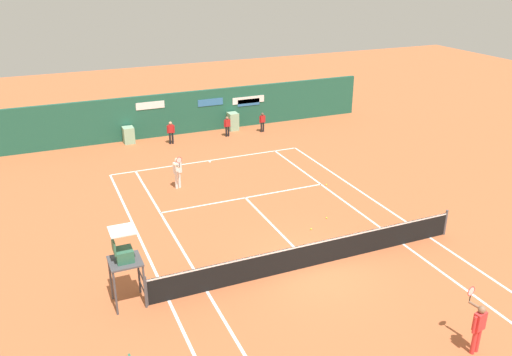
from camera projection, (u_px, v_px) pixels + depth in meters
The scene contains 12 objects.
ground_plane at pixel (305, 258), 19.68m from camera, with size 80.00×80.00×0.01m.
tennis_net at pixel (313, 254), 18.99m from camera, with size 12.10×0.10×1.07m.
sponsor_back_wall at pixel (181, 114), 33.10m from camera, with size 25.00×1.02×2.63m.
umpire_chair at pixel (124, 257), 16.47m from camera, with size 1.00×1.00×2.66m.
player_on_baseline at pixel (177, 170), 25.30m from camera, with size 0.49×0.78×1.79m.
player_near_side at pixel (478, 324), 14.67m from camera, with size 0.53×0.73×1.80m.
ball_kid_left_post at pixel (171, 131), 31.45m from camera, with size 0.45×0.22×1.37m.
ball_kid_right_post at pixel (262, 121), 33.63m from camera, with size 0.42×0.17×1.26m.
ball_kid_centre_post at pixel (227, 125), 32.77m from camera, with size 0.43×0.18×1.28m.
tennis_ball_near_service_line at pixel (311, 229), 21.72m from camera, with size 0.07×0.07×0.07m, color #CCE033.
tennis_ball_mid_court at pixel (327, 218), 22.64m from camera, with size 0.07×0.07×0.07m, color #CCE033.
tennis_ball_by_sideline at pixel (326, 185), 25.95m from camera, with size 0.07×0.07×0.07m, color #CCE033.
Camera 1 is at (-8.39, -14.36, 10.29)m, focal length 37.38 mm.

